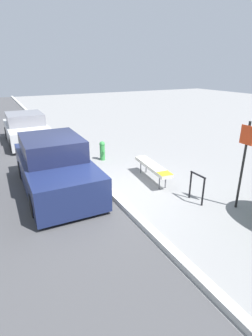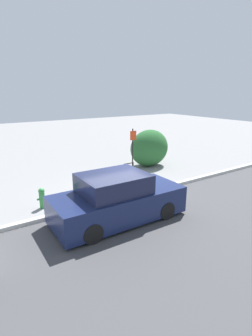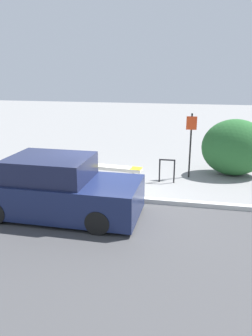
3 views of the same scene
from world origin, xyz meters
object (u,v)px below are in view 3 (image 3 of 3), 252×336
Objects in this scene: bench at (114,168)px; bike_rack at (167,168)px; fire_hydrant at (35,171)px; parked_car_near at (57,190)px; sign_post at (191,140)px.

bench is 1.81m from bike_rack.
bike_rack is 4.53m from fire_hydrant.
sign_post is at bearing 50.31° from parked_car_near.
fire_hydrant reaches higher than bench.
sign_post is at bearing 44.98° from bike_rack.
bike_rack is 4.16m from parked_car_near.
parked_car_near reaches higher than fire_hydrant.
bench is 2.86m from sign_post.
bike_rack is at bearing -135.02° from sign_post.
bench is at bearing 74.69° from parked_car_near.
bike_rack is at bearing 14.51° from bench.
sign_post reaches higher than fire_hydrant.
parked_car_near is at bearing -100.20° from bench.
parked_car_near is (-2.64, -3.22, 0.20)m from bike_rack.
bench is at bearing 14.25° from fire_hydrant.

